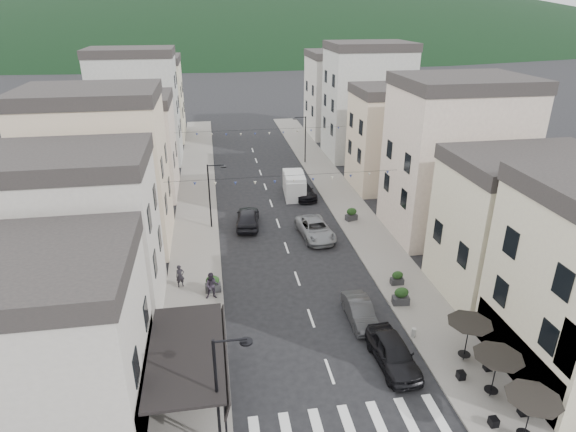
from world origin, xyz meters
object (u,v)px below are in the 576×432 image
at_px(pedestrian_b, 212,286).
at_px(parked_car_d, 302,190).
at_px(parked_car_c, 315,229).
at_px(pedestrian_a, 180,276).
at_px(parked_car_e, 248,217).
at_px(delivery_van, 294,184).
at_px(parked_car_a, 393,353).
at_px(parked_car_b, 360,311).

bearing_deg(pedestrian_b, parked_car_d, 62.98).
bearing_deg(parked_car_d, parked_car_c, -100.47).
relative_size(parked_car_c, pedestrian_a, 3.24).
bearing_deg(parked_car_e, pedestrian_a, 66.64).
bearing_deg(parked_car_c, delivery_van, 85.10).
relative_size(parked_car_e, pedestrian_b, 2.58).
distance_m(parked_car_a, pedestrian_b, 12.82).
bearing_deg(parked_car_c, parked_car_a, -92.45).
bearing_deg(parked_car_a, parked_car_e, 105.42).
height_order(pedestrian_a, pedestrian_b, pedestrian_b).
bearing_deg(parked_car_c, parked_car_d, 80.62).
height_order(parked_car_b, delivery_van, delivery_van).
relative_size(pedestrian_a, pedestrian_b, 0.86).
relative_size(parked_car_c, parked_car_d, 1.07).
bearing_deg(parked_car_b, parked_car_d, 89.30).
distance_m(parked_car_a, pedestrian_a, 15.73).
relative_size(parked_car_a, parked_car_e, 0.95).
height_order(parked_car_d, delivery_van, delivery_van).
bearing_deg(pedestrian_a, parked_car_a, -59.44).
xyz_separation_m(parked_car_c, pedestrian_b, (-9.01, -8.41, 0.34)).
bearing_deg(pedestrian_b, delivery_van, 65.62).
relative_size(parked_car_c, parked_car_e, 1.09).
relative_size(parked_car_b, pedestrian_a, 2.48).
bearing_deg(parked_car_a, pedestrian_a, 137.55).
relative_size(parked_car_b, parked_car_d, 0.82).
bearing_deg(pedestrian_a, parked_car_c, 10.69).
xyz_separation_m(pedestrian_a, pedestrian_b, (2.22, -1.88, 0.13)).
bearing_deg(parked_car_b, pedestrian_a, 153.55).
height_order(parked_car_d, parked_car_e, parked_car_e).
bearing_deg(delivery_van, parked_car_e, -123.74).
relative_size(parked_car_a, pedestrian_b, 2.46).
relative_size(parked_car_d, parked_car_e, 1.02).
height_order(parked_car_c, pedestrian_b, pedestrian_b).
height_order(parked_car_e, delivery_van, delivery_van).
xyz_separation_m(delivery_van, pedestrian_a, (-11.17, -16.81, -0.26)).
bearing_deg(parked_car_e, parked_car_a, 114.52).
xyz_separation_m(parked_car_d, pedestrian_b, (-9.71, -18.09, 0.35)).
relative_size(delivery_van, pedestrian_b, 2.74).
bearing_deg(pedestrian_b, parked_car_a, -38.71).
xyz_separation_m(delivery_van, pedestrian_b, (-8.95, -18.69, -0.13)).
distance_m(parked_car_c, delivery_van, 10.30).
relative_size(parked_car_d, pedestrian_b, 2.62).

